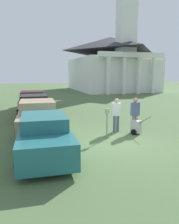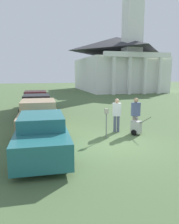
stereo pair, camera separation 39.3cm
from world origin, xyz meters
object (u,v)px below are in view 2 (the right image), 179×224
person_supervisor (136,113)px  parked_car_tan (39,116)px  parked_car_maroon (36,101)px  parking_meter (106,118)px  parked_car_teal (42,134)px  person_worker (117,113)px  equipment_cart (136,127)px  parked_car_black (37,107)px  church (117,61)px

person_supervisor → parked_car_tan: bearing=-25.7°
parked_car_maroon → parking_meter: (2.92, -9.18, 0.26)m
parked_car_teal → person_worker: size_ratio=2.95×
parked_car_maroon → equipment_cart: (4.57, -8.90, -0.32)m
parked_car_maroon → person_supervisor: bearing=-58.2°
parked_car_black → person_supervisor: person_supervisor is taller
equipment_cart → parked_car_tan: bearing=121.2°
parked_car_black → parked_car_maroon: 3.21m
person_supervisor → parking_meter: bearing=16.1°
parked_car_teal → person_worker: (3.81, 1.93, 0.28)m
parked_car_teal → church: size_ratio=0.21×
parked_car_teal → parking_meter: (2.92, 0.95, 0.26)m
person_worker → church: church is taller
parked_car_black → church: 25.98m
parking_meter → person_worker: size_ratio=0.81×
parking_meter → person_supervisor: 1.92m
parking_meter → person_worker: (0.89, 0.98, 0.01)m
parked_car_tan → parking_meter: size_ratio=3.54×
parked_car_maroon → person_supervisor: 9.72m
parking_meter → parked_car_tan: bearing=139.4°
parked_car_black → person_worker: (3.81, -5.00, 0.27)m
parked_car_black → parking_meter: (2.92, -5.97, 0.25)m
person_worker → parked_car_teal: bearing=45.3°
parked_car_black → parked_car_maroon: size_ratio=1.01×
parked_car_teal → parked_car_tan: bearing=92.8°
parked_car_teal → equipment_cart: parked_car_teal is taller
parked_car_tan → equipment_cart: bearing=-23.1°
parking_meter → parked_car_maroon: bearing=107.6°
parked_car_tan → parked_car_black: size_ratio=0.98×
parked_car_maroon → equipment_cart: bearing=-60.0°
parked_car_teal → parked_car_black: bearing=92.8°
person_worker → parked_car_maroon: bearing=-46.6°
parked_car_tan → person_supervisor: 5.06m
parked_car_tan → equipment_cart: size_ratio=4.96×
equipment_cart → parked_car_black: bearing=95.9°
parked_car_tan → parked_car_maroon: bearing=92.8°
parked_car_maroon → person_worker: size_ratio=2.90×
parking_meter → person_supervisor: (1.79, 0.68, 0.04)m
parking_meter → equipment_cart: size_ratio=1.40×
parked_car_maroon → equipment_cart: parked_car_maroon is taller
parked_car_tan → parked_car_teal: bearing=-87.2°
parking_meter → church: church is taller
parked_car_maroon → parked_car_teal: bearing=-87.2°
parked_car_maroon → person_worker: person_worker is taller
person_supervisor → parked_car_maroon: bearing=-65.6°
parked_car_teal → parked_car_maroon: parked_car_maroon is taller
parked_car_teal → parked_car_tan: size_ratio=1.03×
equipment_cart → church: (9.76, 26.92, 4.73)m
parked_car_teal → equipment_cart: 4.74m
parked_car_teal → person_supervisor: person_supervisor is taller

